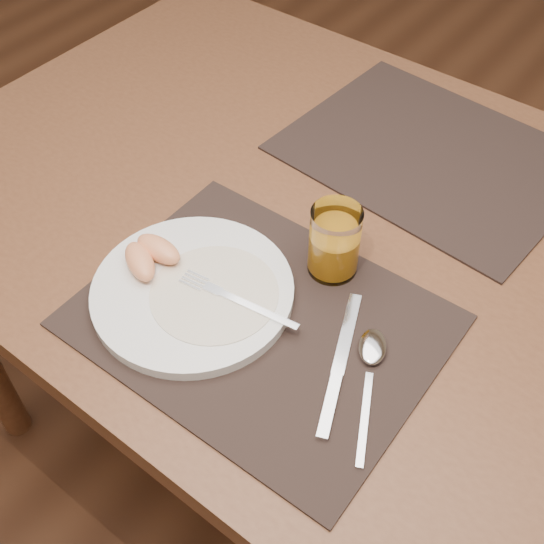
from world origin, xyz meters
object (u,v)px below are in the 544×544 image
(fork, at_px, (229,296))
(knife, at_px, (337,374))
(placemat_near, at_px, (260,321))
(spoon, at_px, (371,357))
(placemat_far, at_px, (431,155))
(plate, at_px, (193,291))
(table, at_px, (343,263))
(juice_glass, at_px, (334,244))

(fork, bearing_deg, knife, -1.18)
(placemat_near, distance_m, spoon, 0.15)
(placemat_near, distance_m, placemat_far, 0.44)
(placemat_near, xyz_separation_m, placemat_far, (0.01, 0.44, 0.00))
(placemat_near, height_order, fork, fork)
(placemat_near, relative_size, knife, 2.16)
(fork, bearing_deg, plate, -161.49)
(table, bearing_deg, juice_glass, -70.29)
(placemat_near, bearing_deg, knife, -4.13)
(fork, distance_m, spoon, 0.20)
(plate, relative_size, fork, 1.54)
(placemat_far, xyz_separation_m, knife, (0.12, -0.45, 0.00))
(juice_glass, bearing_deg, knife, -53.68)
(spoon, bearing_deg, placemat_far, 108.73)
(table, distance_m, plate, 0.27)
(table, distance_m, juice_glass, 0.16)
(plate, xyz_separation_m, fork, (0.05, 0.02, 0.01))
(placemat_near, xyz_separation_m, spoon, (0.15, 0.04, 0.01))
(placemat_near, xyz_separation_m, fork, (-0.05, -0.01, 0.02))
(knife, xyz_separation_m, juice_glass, (-0.10, 0.14, 0.04))
(knife, distance_m, spoon, 0.05)
(knife, relative_size, spoon, 1.16)
(table, relative_size, plate, 5.19)
(knife, xyz_separation_m, spoon, (0.02, 0.04, 0.00))
(placemat_near, bearing_deg, fork, -173.21)
(fork, height_order, knife, fork)
(plate, bearing_deg, placemat_far, 76.97)
(placemat_far, distance_m, fork, 0.45)
(placemat_near, height_order, spoon, spoon)
(table, xyz_separation_m, spoon, (0.16, -0.18, 0.09))
(placemat_far, height_order, juice_glass, juice_glass)
(table, xyz_separation_m, juice_glass, (0.03, -0.09, 0.13))
(spoon, height_order, juice_glass, juice_glass)
(spoon, bearing_deg, juice_glass, 142.11)
(plate, bearing_deg, fork, 18.51)
(table, distance_m, spoon, 0.26)
(spoon, distance_m, juice_glass, 0.16)
(plate, height_order, knife, plate)
(placemat_far, bearing_deg, table, -94.94)
(table, distance_m, knife, 0.28)
(placemat_far, relative_size, spoon, 2.50)
(spoon, bearing_deg, table, 130.25)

